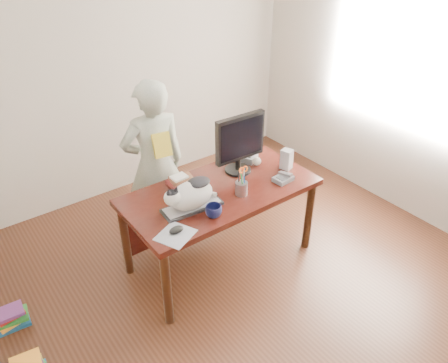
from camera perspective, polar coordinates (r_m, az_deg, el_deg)
room at (r=2.88m, az=6.57°, el=3.76°), size 4.50×4.50×4.50m
desk at (r=3.72m, az=-1.19°, el=-2.39°), size 1.60×0.80×0.75m
keyboard at (r=3.37m, az=-4.19°, el=-3.30°), size 0.48×0.22×0.03m
cat at (r=3.29m, az=-4.48°, el=-1.69°), size 0.46×0.25×0.26m
monitor at (r=3.68m, az=2.09°, el=5.29°), size 0.47×0.24×0.53m
pen_cup at (r=3.49m, az=2.29°, el=-0.69°), size 0.11×0.10×0.25m
mousepad at (r=3.12m, az=-6.35°, el=-6.95°), size 0.32×0.30×0.01m
mouse at (r=3.13m, az=-6.25°, el=-6.31°), size 0.13×0.11×0.04m
coffee_mug at (r=3.25m, az=-1.36°, el=-3.88°), size 0.18×0.18×0.10m
phone at (r=3.72m, az=7.76°, el=0.44°), size 0.17×0.15×0.07m
speaker at (r=3.87m, az=8.17°, el=2.91°), size 0.10×0.11×0.18m
baseball at (r=3.92m, az=4.31°, el=2.65°), size 0.08×0.08×0.08m
book_stack at (r=3.65m, az=-5.68°, el=0.15°), size 0.22×0.17×0.08m
calculator at (r=4.01m, az=2.68°, el=3.30°), size 0.24×0.26×0.07m
person at (r=3.91m, az=-9.06°, el=2.18°), size 0.62×0.45×1.57m
held_book at (r=3.65m, az=-8.11°, el=4.74°), size 0.16×0.11×0.21m
book_pile_b at (r=3.83m, az=-26.05°, el=-15.69°), size 0.26×0.20×0.15m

